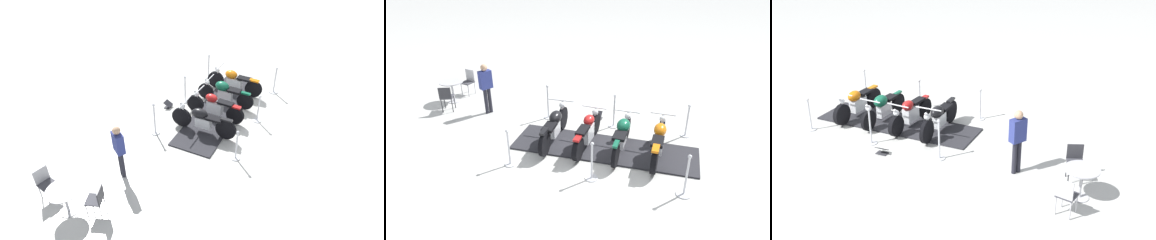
# 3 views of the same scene
# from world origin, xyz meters

# --- Properties ---
(ground_plane) EXTENTS (80.00, 80.00, 0.00)m
(ground_plane) POSITION_xyz_m (0.00, 0.00, 0.00)
(ground_plane) COLOR silver
(display_platform) EXTENTS (4.83, 4.40, 0.05)m
(display_platform) POSITION_xyz_m (0.00, 0.00, 0.02)
(display_platform) COLOR #28282D
(display_platform) RESTS_ON ground_plane
(motorcycle_copper) EXTENTS (1.49, 1.85, 0.97)m
(motorcycle_copper) POSITION_xyz_m (-1.09, -0.96, 0.50)
(motorcycle_copper) COLOR black
(motorcycle_copper) RESTS_ON display_platform
(motorcycle_forest) EXTENTS (1.44, 1.78, 0.91)m
(motorcycle_forest) POSITION_xyz_m (-0.34, -0.35, 0.53)
(motorcycle_forest) COLOR black
(motorcycle_forest) RESTS_ON display_platform
(motorcycle_maroon) EXTENTS (1.41, 1.81, 0.92)m
(motorcycle_maroon) POSITION_xyz_m (0.38, 0.30, 0.48)
(motorcycle_maroon) COLOR black
(motorcycle_maroon) RESTS_ON display_platform
(motorcycle_black) EXTENTS (1.57, 1.79, 1.01)m
(motorcycle_black) POSITION_xyz_m (1.13, 0.91, 0.53)
(motorcycle_black) COLOR black
(motorcycle_black) RESTS_ON display_platform
(stanchion_left_mid) EXTENTS (0.32, 0.32, 1.03)m
(stanchion_left_mid) POSITION_xyz_m (-0.91, 1.08, 0.34)
(stanchion_left_mid) COLOR silver
(stanchion_left_mid) RESTS_ON ground_plane
(stanchion_left_rear) EXTENTS (0.30, 0.30, 1.03)m
(stanchion_left_rear) POSITION_xyz_m (0.74, 2.48, 0.36)
(stanchion_left_rear) COLOR silver
(stanchion_left_rear) RESTS_ON ground_plane
(stanchion_right_rear) EXTENTS (0.29, 0.29, 1.16)m
(stanchion_right_rear) POSITION_xyz_m (2.57, 0.32, 0.41)
(stanchion_right_rear) COLOR silver
(stanchion_right_rear) RESTS_ON ground_plane
(stanchion_left_front) EXTENTS (0.36, 0.36, 1.07)m
(stanchion_left_front) POSITION_xyz_m (-2.57, -0.32, 0.32)
(stanchion_left_front) COLOR silver
(stanchion_left_front) RESTS_ON ground_plane
(stanchion_right_front) EXTENTS (0.28, 0.28, 1.03)m
(stanchion_right_front) POSITION_xyz_m (-0.74, -2.48, 0.37)
(stanchion_right_front) COLOR silver
(stanchion_right_front) RESTS_ON ground_plane
(stanchion_right_mid) EXTENTS (0.32, 0.32, 1.09)m
(stanchion_right_mid) POSITION_xyz_m (0.91, -1.08, 0.36)
(stanchion_right_mid) COLOR silver
(stanchion_right_mid) RESTS_ON ground_plane
(info_placard) EXTENTS (0.39, 0.39, 0.23)m
(info_placard) POSITION_xyz_m (1.63, -0.98, 0.08)
(info_placard) COLOR #333338
(info_placard) RESTS_ON ground_plane
(cafe_table) EXTENTS (0.82, 0.82, 0.77)m
(cafe_table) POSITION_xyz_m (5.64, 2.53, 0.58)
(cafe_table) COLOR #B7B7BC
(cafe_table) RESTS_ON ground_plane
(cafe_chair_near_table) EXTENTS (0.54, 0.54, 0.93)m
(cafe_chair_near_table) POSITION_xyz_m (6.03, 1.81, 0.54)
(cafe_chair_near_table) COLOR #B7B7BC
(cafe_chair_near_table) RESTS_ON ground_plane
(cafe_chair_across_table) EXTENTS (0.54, 0.54, 0.90)m
(cafe_chair_across_table) POSITION_xyz_m (4.92, 2.92, 0.54)
(cafe_chair_across_table) COLOR #2D2D33
(cafe_chair_across_table) RESTS_ON ground_plane
(bystander_person) EXTENTS (0.28, 0.43, 1.70)m
(bystander_person) POSITION_xyz_m (4.04, 1.80, 1.02)
(bystander_person) COLOR #23232D
(bystander_person) RESTS_ON ground_plane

